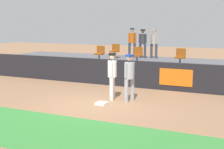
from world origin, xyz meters
name	(u,v)px	position (x,y,z in m)	size (l,w,h in m)	color
ground_plane	(94,105)	(0.00, 0.00, 0.00)	(60.00, 60.00, 0.00)	#936B4C
grass_foreground_strip	(46,131)	(0.00, -3.01, 0.00)	(18.00, 2.80, 0.01)	#388438
first_base	(102,103)	(0.24, 0.19, 0.04)	(0.40, 0.40, 0.08)	white
player_fielder_home	(112,73)	(0.31, 1.08, 1.09)	(0.43, 0.61, 1.89)	white
player_runner_visitor	(129,75)	(1.05, 1.04, 1.08)	(0.47, 0.48, 1.86)	#9EA3AD
field_wall	(128,74)	(0.01, 3.68, 0.64)	(18.00, 0.26, 1.29)	black
bleacher_platform	(144,69)	(0.00, 6.25, 0.49)	(18.00, 4.80, 0.99)	#59595E
seat_front_right	(180,56)	(2.23, 5.12, 1.46)	(0.47, 0.44, 0.84)	#4C4C51
seat_front_center	(137,54)	(-0.01, 5.12, 1.46)	(0.46, 0.44, 0.84)	#4C4C51
seat_front_left	(100,53)	(-2.22, 5.12, 1.46)	(0.46, 0.44, 0.84)	#4C4C51
seat_back_left	(115,50)	(-2.07, 6.92, 1.46)	(0.48, 0.44, 0.84)	#4C4C51
spectator_hooded	(132,40)	(-1.24, 7.68, 2.03)	(0.49, 0.42, 1.79)	#33384C
spectator_capped	(154,41)	(0.14, 7.73, 2.00)	(0.48, 0.36, 1.74)	#33384C
spectator_casual	(143,41)	(-0.49, 7.45, 1.99)	(0.49, 0.34, 1.73)	#33384C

